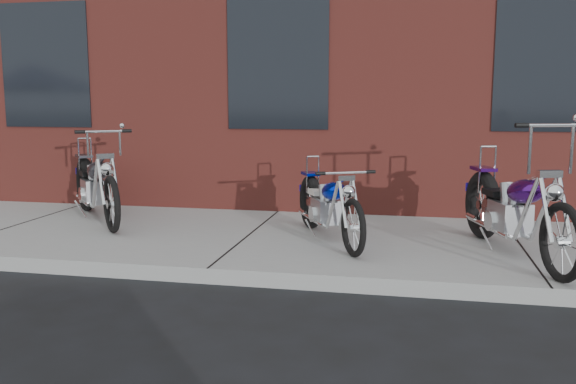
# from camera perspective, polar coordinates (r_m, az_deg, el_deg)

# --- Properties ---
(ground) EXTENTS (120.00, 120.00, 0.00)m
(ground) POSITION_cam_1_polar(r_m,az_deg,el_deg) (5.77, -7.53, -8.55)
(ground) COLOR black
(ground) RESTS_ON ground
(sidewalk) EXTENTS (22.00, 3.00, 0.15)m
(sidewalk) POSITION_cam_1_polar(r_m,az_deg,el_deg) (7.14, -3.58, -4.54)
(sidewalk) COLOR #9D9D98
(sidewalk) RESTS_ON ground
(chopper_purple) EXTENTS (0.87, 2.33, 1.35)m
(chopper_purple) POSITION_cam_1_polar(r_m,az_deg,el_deg) (6.46, 20.40, -1.85)
(chopper_purple) COLOR black
(chopper_purple) RESTS_ON sidewalk
(chopper_blue) EXTENTS (1.00, 1.86, 0.88)m
(chopper_blue) POSITION_cam_1_polar(r_m,az_deg,el_deg) (6.76, 3.80, -1.46)
(chopper_blue) COLOR black
(chopper_blue) RESTS_ON sidewalk
(chopper_third) EXTENTS (1.60, 1.88, 1.20)m
(chopper_third) POSITION_cam_1_polar(r_m,az_deg,el_deg) (8.26, -17.50, 0.40)
(chopper_third) COLOR black
(chopper_third) RESTS_ON sidewalk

